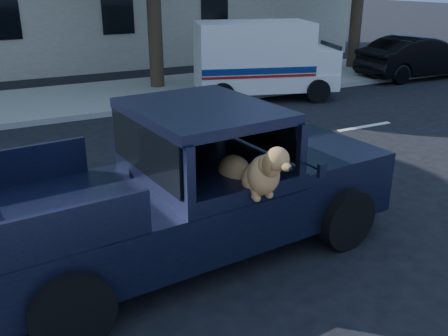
# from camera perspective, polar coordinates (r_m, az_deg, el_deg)

# --- Properties ---
(ground) EXTENTS (120.00, 120.00, 0.00)m
(ground) POSITION_cam_1_polar(r_m,az_deg,el_deg) (6.36, -19.61, -12.86)
(ground) COLOR black
(ground) RESTS_ON ground
(lane_stripes) EXTENTS (21.60, 0.14, 0.01)m
(lane_stripes) POSITION_cam_1_polar(r_m,az_deg,el_deg) (9.70, -11.24, 0.04)
(lane_stripes) COLOR silver
(lane_stripes) RESTS_ON ground
(pickup_truck) EXTENTS (5.57, 2.92, 1.94)m
(pickup_truck) POSITION_cam_1_polar(r_m,az_deg,el_deg) (6.44, -4.98, -4.47)
(pickup_truck) COLOR black
(pickup_truck) RESTS_ON ground
(mail_truck) EXTENTS (4.41, 3.03, 2.21)m
(mail_truck) POSITION_cam_1_polar(r_m,az_deg,el_deg) (15.06, 4.34, 11.63)
(mail_truck) COLOR silver
(mail_truck) RESTS_ON ground
(parked_sedan) EXTENTS (1.79, 4.54, 1.47)m
(parked_sedan) POSITION_cam_1_polar(r_m,az_deg,el_deg) (19.39, 21.28, 11.72)
(parked_sedan) COLOR black
(parked_sedan) RESTS_ON ground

